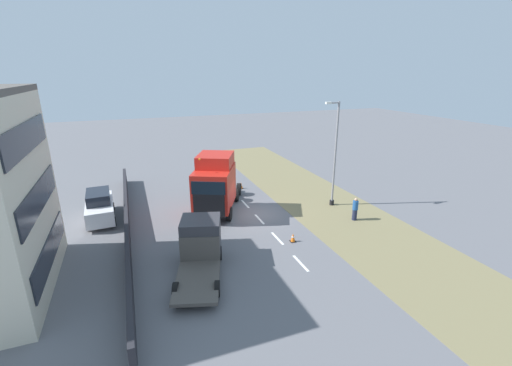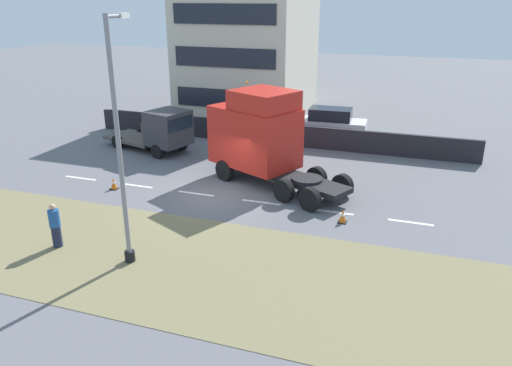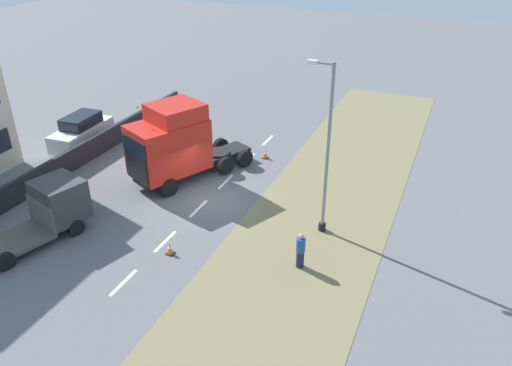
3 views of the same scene
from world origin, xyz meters
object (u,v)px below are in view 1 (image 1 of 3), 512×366
(flatbed_truck, at_px, (201,243))
(lamp_post, at_px, (334,160))
(parked_car, at_px, (100,206))
(traffic_cone_trailing, at_px, (241,186))
(lorry_cab, at_px, (215,185))
(traffic_cone_lead, at_px, (293,238))
(pedestrian, at_px, (355,209))

(flatbed_truck, height_order, lamp_post, lamp_post)
(parked_car, relative_size, traffic_cone_trailing, 8.14)
(lorry_cab, relative_size, traffic_cone_lead, 13.02)
(lorry_cab, relative_size, flatbed_truck, 1.26)
(lamp_post, height_order, pedestrian, lamp_post)
(lamp_post, relative_size, pedestrian, 4.83)
(pedestrian, height_order, traffic_cone_trailing, pedestrian)
(parked_car, relative_size, lamp_post, 0.58)
(lamp_post, bearing_deg, flatbed_truck, 23.76)
(lamp_post, distance_m, pedestrian, 4.26)
(lorry_cab, xyz_separation_m, pedestrian, (-9.02, 4.74, -1.45))
(lorry_cab, bearing_deg, parked_car, 12.62)
(lamp_post, height_order, traffic_cone_lead, lamp_post)
(lorry_cab, xyz_separation_m, traffic_cone_lead, (-3.39, 6.14, -1.99))
(lorry_cab, bearing_deg, flatbed_truck, 94.46)
(flatbed_truck, xyz_separation_m, lamp_post, (-11.62, -5.11, 2.42))
(flatbed_truck, xyz_separation_m, pedestrian, (-11.60, -2.02, -0.52))
(lorry_cab, distance_m, traffic_cone_trailing, 6.28)
(traffic_cone_trailing, bearing_deg, flatbed_truck, 61.96)
(flatbed_truck, height_order, parked_car, flatbed_truck)
(parked_car, height_order, traffic_cone_lead, parked_car)
(pedestrian, xyz_separation_m, traffic_cone_lead, (5.63, 1.40, -0.54))
(flatbed_truck, relative_size, lamp_post, 0.74)
(lamp_post, distance_m, traffic_cone_lead, 8.01)
(traffic_cone_trailing, bearing_deg, parked_car, 14.11)
(flatbed_truck, bearing_deg, traffic_cone_lead, 22.55)
(traffic_cone_lead, bearing_deg, flatbed_truck, 5.94)
(pedestrian, distance_m, traffic_cone_lead, 5.83)
(lamp_post, relative_size, traffic_cone_lead, 14.08)
(parked_car, xyz_separation_m, lamp_post, (-17.16, 3.48, 2.74))
(lorry_cab, height_order, parked_car, lorry_cab)
(lorry_cab, height_order, pedestrian, lorry_cab)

